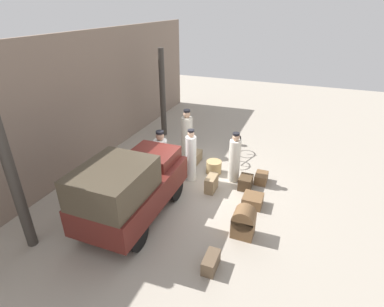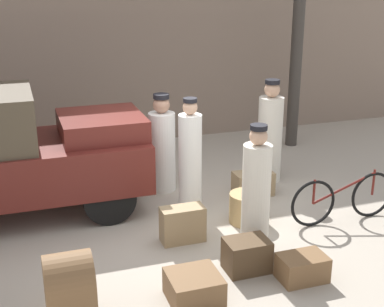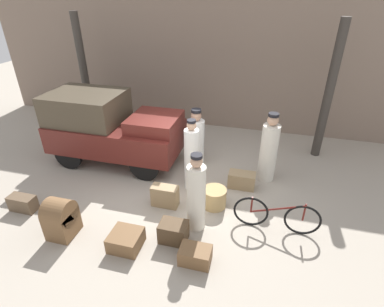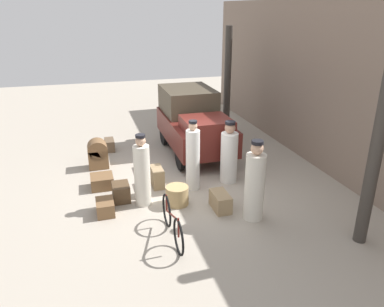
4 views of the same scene
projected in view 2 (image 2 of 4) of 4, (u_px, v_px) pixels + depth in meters
The scene contains 16 objects.
ground_plane at pixel (184, 220), 7.88m from camera, with size 30.00×30.00×0.00m, color #A89E8E.
station_building_facade at pixel (121, 35), 10.81m from camera, with size 16.00×0.15×4.50m.
canopy_pillar_right at pixel (296, 57), 10.72m from camera, with size 0.24×0.24×3.70m.
truck at pixel (12, 151), 7.72m from camera, with size 3.50×1.65×1.90m.
bicycle at pixel (343, 198), 7.73m from camera, with size 1.69×0.04×0.74m.
wicker_basket at pixel (247, 208), 7.76m from camera, with size 0.52×0.52×0.44m.
porter_lifting_near_truck at pixel (162, 148), 8.76m from camera, with size 0.44×0.44×1.63m.
conductor_in_dark_uniform at pixel (270, 135), 9.16m from camera, with size 0.42×0.42×1.78m.
porter_with_bicycle at pixel (190, 161), 7.87m from camera, with size 0.34×0.34×1.77m.
porter_standing_middle at pixel (256, 194), 6.84m from camera, with size 0.37×0.37×1.69m.
trunk_barrel_dark at pixel (70, 290), 5.42m from camera, with size 0.48×0.55×0.82m.
suitcase_small_leather at pixel (302, 268), 6.31m from camera, with size 0.56×0.38×0.31m.
trunk_large_brown at pixel (194, 287), 5.91m from camera, with size 0.57×0.56×0.32m.
suitcase_tan_flat at pixel (247, 255), 6.50m from camera, with size 0.53×0.39×0.41m.
suitcase_black_upright at pixel (183, 224), 7.20m from camera, with size 0.59×0.28×0.49m.
trunk_wicker_pale at pixel (253, 184), 8.71m from camera, with size 0.64×0.34×0.39m.
Camera 2 is at (-2.17, -6.81, 3.47)m, focal length 50.00 mm.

